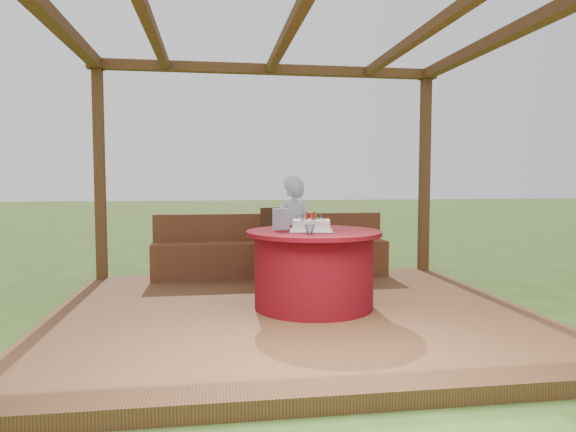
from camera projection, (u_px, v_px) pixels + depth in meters
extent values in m
plane|color=#35541C|center=(292.00, 321.00, 4.94)|extent=(60.00, 60.00, 0.00)
cube|color=brown|center=(292.00, 315.00, 4.93)|extent=(4.50, 4.00, 0.12)
cube|color=brown|center=(100.00, 175.00, 6.38)|extent=(0.12, 0.12, 2.60)
cube|color=brown|center=(425.00, 176.00, 7.00)|extent=(0.12, 0.12, 2.60)
cube|color=brown|center=(269.00, 69.00, 6.60)|extent=(4.50, 0.14, 0.12)
cube|color=brown|center=(49.00, 15.00, 4.43)|extent=(0.14, 4.00, 0.12)
cube|color=brown|center=(505.00, 36.00, 5.05)|extent=(0.14, 4.00, 0.12)
cube|color=brown|center=(147.00, 20.00, 4.55)|extent=(0.10, 3.70, 0.10)
cube|color=brown|center=(292.00, 26.00, 4.74)|extent=(0.10, 3.70, 0.10)
cube|color=brown|center=(425.00, 32.00, 4.93)|extent=(0.10, 3.70, 0.10)
cube|color=brown|center=(271.00, 259.00, 6.59)|extent=(3.00, 0.42, 0.45)
cube|color=brown|center=(270.00, 227.00, 6.74)|extent=(3.00, 0.06, 0.35)
cylinder|color=maroon|center=(314.00, 271.00, 4.98)|extent=(1.15, 1.15, 0.71)
cylinder|color=maroon|center=(314.00, 233.00, 4.96)|extent=(1.31, 1.31, 0.04)
cube|color=#3D2413|center=(284.00, 245.00, 6.19)|extent=(0.55, 0.55, 0.05)
cylinder|color=#3D2413|center=(276.00, 267.00, 5.98)|extent=(0.04, 0.04, 0.45)
cylinder|color=#3D2413|center=(304.00, 265.00, 6.11)|extent=(0.04, 0.04, 0.45)
cylinder|color=#3D2413|center=(265.00, 262.00, 6.31)|extent=(0.04, 0.04, 0.45)
cylinder|color=#3D2413|center=(292.00, 261.00, 6.45)|extent=(0.04, 0.04, 0.45)
cube|color=#3D2413|center=(278.00, 225.00, 6.37)|extent=(0.45, 0.15, 0.45)
imported|color=#9ECBEB|center=(293.00, 234.00, 5.80)|extent=(0.54, 0.45, 1.26)
sphere|color=white|center=(293.00, 184.00, 5.76)|extent=(0.21, 0.21, 0.21)
cube|color=white|center=(311.00, 230.00, 4.95)|extent=(0.47, 0.47, 0.01)
cube|color=white|center=(311.00, 225.00, 4.95)|extent=(0.40, 0.34, 0.10)
cylinder|color=red|center=(307.00, 216.00, 4.98)|extent=(0.03, 0.03, 0.08)
cylinder|color=red|center=(314.00, 216.00, 4.99)|extent=(0.03, 0.03, 0.08)
sphere|color=blue|center=(302.00, 219.00, 4.87)|extent=(0.04, 0.04, 0.04)
sphere|color=red|center=(313.00, 219.00, 4.88)|extent=(0.04, 0.04, 0.04)
sphere|color=yellow|center=(323.00, 219.00, 4.91)|extent=(0.04, 0.04, 0.04)
sphere|color=orange|center=(305.00, 218.00, 4.96)|extent=(0.04, 0.04, 0.04)
sphere|color=green|center=(318.00, 218.00, 4.99)|extent=(0.04, 0.04, 0.04)
cube|color=#D086B8|center=(281.00, 219.00, 5.04)|extent=(0.16, 0.11, 0.21)
imported|color=white|center=(310.00, 229.00, 4.64)|extent=(0.11, 0.11, 0.09)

